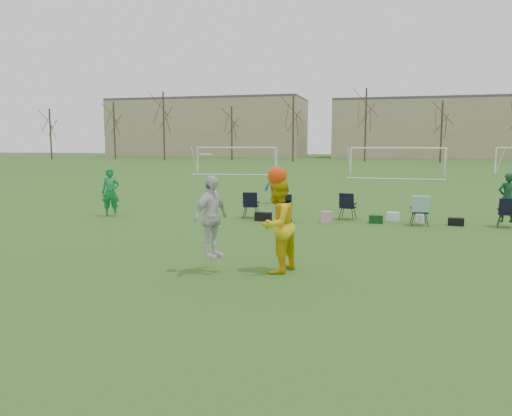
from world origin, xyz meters
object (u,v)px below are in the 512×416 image
(fielder_green_near, at_px, (111,192))
(fielder_blue, at_px, (277,185))
(center_contest, at_px, (256,221))
(goal_mid, at_px, (397,154))
(goal_left, at_px, (236,153))

(fielder_green_near, distance_m, fielder_blue, 7.59)
(center_contest, distance_m, goal_mid, 31.84)
(center_contest, bearing_deg, fielder_blue, 99.99)
(fielder_green_near, bearing_deg, fielder_blue, 27.79)
(fielder_blue, xyz_separation_m, center_contest, (2.15, -12.20, 0.22))
(center_contest, bearing_deg, fielder_green_near, 137.72)
(fielder_blue, height_order, center_contest, center_contest)
(fielder_blue, height_order, goal_left, goal_left)
(fielder_green_near, relative_size, goal_left, 0.24)
(fielder_green_near, distance_m, goal_left, 27.14)
(fielder_blue, distance_m, goal_mid, 20.27)
(goal_left, bearing_deg, fielder_green_near, -88.40)
(goal_left, height_order, goal_mid, same)
(goal_mid, bearing_deg, goal_left, 175.87)
(center_contest, xyz_separation_m, goal_mid, (3.53, 31.63, 0.83))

